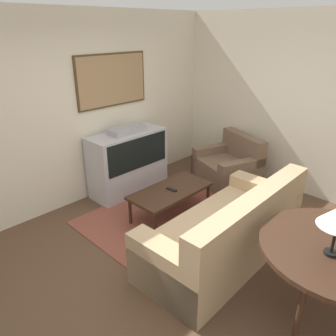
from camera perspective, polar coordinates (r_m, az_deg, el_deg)
The scene contains 9 objects.
ground_plane at distance 3.87m, azimuth 2.50°, elevation -16.04°, with size 12.00×12.00×0.00m, color brown.
wall_back at distance 4.81m, azimuth -16.50°, elevation 9.27°, with size 12.00×0.10×2.70m.
wall_right at distance 5.37m, azimuth 22.27°, elevation 9.85°, with size 0.06×12.00×2.70m.
area_rug at distance 4.69m, azimuth 0.79°, elevation -8.09°, with size 2.33×1.77×0.01m.
tv at distance 5.18m, azimuth -6.91°, elevation 1.11°, with size 1.24×0.51×1.07m.
couch at distance 3.82m, azimuth 10.27°, elevation -11.16°, with size 2.12×0.98×0.91m.
armchair at distance 5.57m, azimuth 10.47°, elevation 0.07°, with size 1.08×1.16×0.82m.
coffee_table at distance 4.49m, azimuth 0.49°, elevation -4.20°, with size 1.16×0.57×0.41m.
remote at distance 4.45m, azimuth 0.63°, elevation -3.75°, with size 0.06×0.16×0.02m.
Camera 1 is at (-2.24, -1.97, 2.47)m, focal length 35.00 mm.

